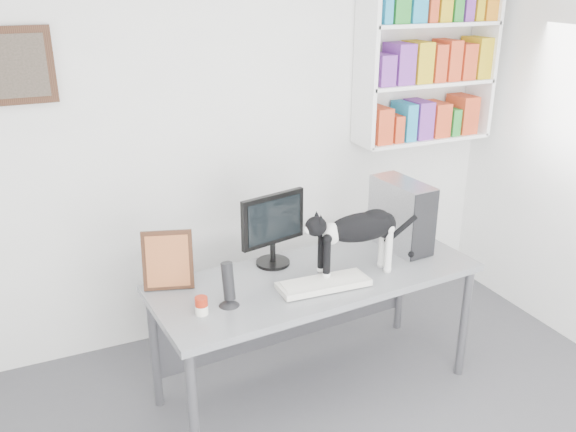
{
  "coord_description": "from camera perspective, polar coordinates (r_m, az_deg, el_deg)",
  "views": [
    {
      "loc": [
        -1.28,
        -1.72,
        2.36
      ],
      "look_at": [
        0.19,
        1.53,
        0.95
      ],
      "focal_mm": 38.0,
      "sensor_mm": 36.0,
      "label": 1
    }
  ],
  "objects": [
    {
      "name": "keyboard",
      "position": [
        3.34,
        3.33,
        -6.33
      ],
      "size": [
        0.51,
        0.22,
        0.04
      ],
      "primitive_type": "cube",
      "rotation": [
        0.0,
        0.0,
        -0.05
      ],
      "color": "silver",
      "rests_on": "desk"
    },
    {
      "name": "leaning_print",
      "position": [
        3.33,
        -11.2,
        -3.99
      ],
      "size": [
        0.29,
        0.18,
        0.33
      ],
      "primitive_type": "cube",
      "rotation": [
        0.0,
        0.0,
        -0.29
      ],
      "color": "#402614",
      "rests_on": "desk"
    },
    {
      "name": "soup_can",
      "position": [
        3.1,
        -8.1,
        -8.32
      ],
      "size": [
        0.08,
        0.08,
        0.1
      ],
      "primitive_type": "cylinder",
      "rotation": [
        0.0,
        0.0,
        0.37
      ],
      "color": "#A9230E",
      "rests_on": "desk"
    },
    {
      "name": "room",
      "position": [
        2.37,
        11.18,
        -4.09
      ],
      "size": [
        4.01,
        4.01,
        2.7
      ],
      "color": "#4A4A4F",
      "rests_on": "ground"
    },
    {
      "name": "pc_tower",
      "position": [
        3.8,
        10.54,
        0.14
      ],
      "size": [
        0.23,
        0.44,
        0.43
      ],
      "primitive_type": "cube",
      "rotation": [
        0.0,
        0.0,
        0.09
      ],
      "color": "silver",
      "rests_on": "desk"
    },
    {
      "name": "wall_art",
      "position": [
        3.72,
        -25.07,
        12.55
      ],
      "size": [
        0.52,
        0.04,
        0.42
      ],
      "primitive_type": "cube",
      "color": "#402614",
      "rests_on": "room"
    },
    {
      "name": "monitor",
      "position": [
        3.5,
        -1.46,
        -1.23
      ],
      "size": [
        0.45,
        0.29,
        0.44
      ],
      "primitive_type": "cube",
      "rotation": [
        0.0,
        0.0,
        0.23
      ],
      "color": "black",
      "rests_on": "desk"
    },
    {
      "name": "speaker",
      "position": [
        3.12,
        -5.61,
        -6.33
      ],
      "size": [
        0.12,
        0.12,
        0.25
      ],
      "primitive_type": "cylinder",
      "rotation": [
        0.0,
        0.0,
        0.1
      ],
      "color": "black",
      "rests_on": "desk"
    },
    {
      "name": "desk",
      "position": [
        3.67,
        2.59,
        -10.92
      ],
      "size": [
        1.92,
        0.87,
        0.78
      ],
      "primitive_type": "cube",
      "rotation": [
        0.0,
        0.0,
        0.08
      ],
      "color": "slate",
      "rests_on": "room"
    },
    {
      "name": "bookshelf",
      "position": [
        4.49,
        12.96,
        14.57
      ],
      "size": [
        1.03,
        0.28,
        1.24
      ],
      "primitive_type": "cube",
      "color": "white",
      "rests_on": "room"
    },
    {
      "name": "cat",
      "position": [
        3.42,
        6.58,
        -2.53
      ],
      "size": [
        0.63,
        0.2,
        0.38
      ],
      "primitive_type": null,
      "rotation": [
        0.0,
        0.0,
        -0.05
      ],
      "color": "black",
      "rests_on": "desk"
    }
  ]
}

